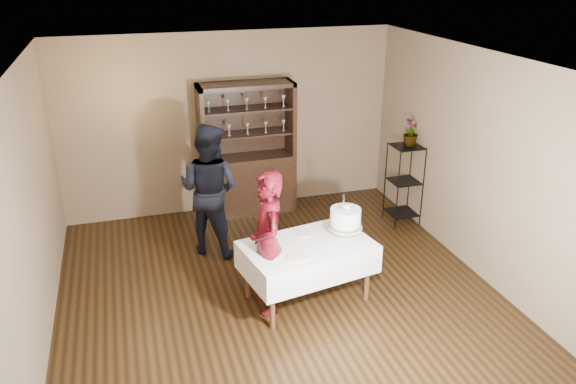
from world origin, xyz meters
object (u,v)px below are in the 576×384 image
Objects in this scene: cake_table at (307,257)px; woman at (268,243)px; potted_plant at (411,132)px; china_hutch at (248,170)px; man at (209,189)px; plant_etagere at (404,181)px; cake at (345,219)px.

woman is at bearing -174.53° from cake_table.
woman reaches higher than potted_plant.
china_hutch is 1.28× the size of cake_table.
man is at bearing 119.60° from cake_table.
cake reaches higher than plant_etagere.
cake_table is 0.89× the size of man.
cake_table is at bearing -173.02° from cake.
cake is at bearing 97.55° from woman.
potted_plant is at bearing 36.74° from cake_table.
china_hutch is 2.57m from cake_table.
man is at bearing -125.05° from china_hutch.
cake_table is at bearing -142.79° from plant_etagere.
china_hutch is 1.23× the size of woman.
cake_table is (-2.00, -1.51, -0.11)m from plant_etagere.
cake is at bearing 6.98° from cake_table.
china_hutch is at bearing -87.20° from man.
plant_etagere is 3.13× the size of potted_plant.
cake is (1.31, -1.43, 0.05)m from man.
china_hutch is at bearing 172.90° from woman.
cake_table is (0.08, -2.57, -0.12)m from china_hutch.
plant_etagere is at bearing 43.68° from cake.
cake is 1.40× the size of potted_plant.
cake is at bearing 170.45° from man.
potted_plant is (2.13, -1.04, 0.71)m from china_hutch.
man reaches higher than cake.
potted_plant is at bearing -26.14° from china_hutch.
man is at bearing 132.60° from cake.
china_hutch is 1.34m from man.
china_hutch is 2.33m from plant_etagere.
man is (-0.76, -1.08, 0.21)m from china_hutch.
potted_plant is (1.57, 1.47, 0.46)m from cake.
plant_etagere reaches higher than cake_table.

